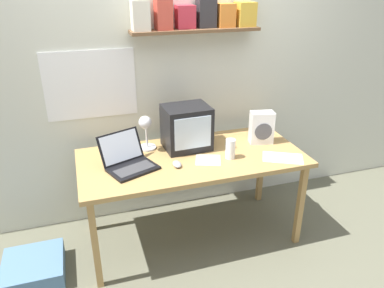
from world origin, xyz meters
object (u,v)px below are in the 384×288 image
object	(u,v)px
corner_desk	(192,163)
printed_handout	(283,158)
crt_monitor	(187,127)
laptop	(128,159)
open_notebook	(208,160)
desk_lamp	(146,129)
juice_glass	(230,150)
computer_mouse	(177,164)
space_heater	(262,128)
floor_cushion	(34,268)

from	to	relation	value
corner_desk	printed_handout	world-z (taller)	printed_handout
crt_monitor	laptop	xyz separation A→B (m)	(-0.49, -0.18, -0.11)
corner_desk	printed_handout	bearing A→B (deg)	-20.55
laptop	open_notebook	xyz separation A→B (m)	(0.58, -0.08, -0.06)
laptop	desk_lamp	bearing A→B (deg)	28.87
laptop	corner_desk	bearing A→B (deg)	-19.18
laptop	printed_handout	size ratio (longest dim) A/B	1.23
juice_glass	computer_mouse	xyz separation A→B (m)	(-0.41, -0.00, -0.05)
juice_glass	computer_mouse	distance (m)	0.42
laptop	space_heater	distance (m)	1.10
crt_monitor	laptop	world-z (taller)	crt_monitor
corner_desk	computer_mouse	world-z (taller)	computer_mouse
computer_mouse	printed_handout	size ratio (longest dim) A/B	0.32
crt_monitor	desk_lamp	size ratio (longest dim) A/B	1.24
computer_mouse	desk_lamp	bearing A→B (deg)	115.92
corner_desk	computer_mouse	xyz separation A→B (m)	(-0.15, -0.12, 0.07)
printed_handout	computer_mouse	bearing A→B (deg)	171.56
crt_monitor	floor_cushion	distance (m)	1.51
printed_handout	crt_monitor	bearing A→B (deg)	147.61
open_notebook	floor_cushion	xyz separation A→B (m)	(-1.32, 0.01, -0.68)
open_notebook	crt_monitor	bearing A→B (deg)	107.70
corner_desk	floor_cushion	size ratio (longest dim) A/B	4.03
space_heater	printed_handout	size ratio (longest dim) A/B	0.77
computer_mouse	open_notebook	world-z (taller)	computer_mouse
juice_glass	floor_cushion	world-z (taller)	juice_glass
laptop	printed_handout	xyz separation A→B (m)	(1.12, -0.22, -0.06)
open_notebook	floor_cushion	distance (m)	1.48
laptop	desk_lamp	xyz separation A→B (m)	(0.18, 0.22, 0.12)
computer_mouse	corner_desk	bearing A→B (deg)	38.73
open_notebook	desk_lamp	bearing A→B (deg)	142.85
space_heater	computer_mouse	bearing A→B (deg)	-154.37
desk_lamp	crt_monitor	bearing A→B (deg)	9.47
laptop	desk_lamp	distance (m)	0.31
juice_glass	crt_monitor	bearing A→B (deg)	132.45
open_notebook	printed_handout	distance (m)	0.56
open_notebook	space_heater	bearing A→B (deg)	18.60
corner_desk	space_heater	distance (m)	0.64
desk_lamp	printed_handout	world-z (taller)	desk_lamp
space_heater	open_notebook	distance (m)	0.56
crt_monitor	printed_handout	world-z (taller)	crt_monitor
crt_monitor	open_notebook	xyz separation A→B (m)	(0.08, -0.27, -0.17)
crt_monitor	laptop	bearing A→B (deg)	-162.21
laptop	floor_cushion	bearing A→B (deg)	163.51
space_heater	printed_handout	world-z (taller)	space_heater
laptop	open_notebook	size ratio (longest dim) A/B	1.83
open_notebook	printed_handout	xyz separation A→B (m)	(0.54, -0.13, 0.00)
space_heater	computer_mouse	xyz separation A→B (m)	(-0.76, -0.19, -0.11)
crt_monitor	computer_mouse	world-z (taller)	crt_monitor
printed_handout	floor_cushion	size ratio (longest dim) A/B	0.82
corner_desk	laptop	bearing A→B (deg)	-177.38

